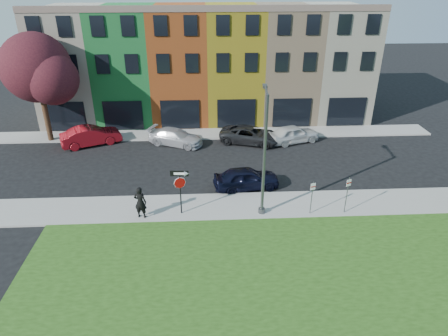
{
  "coord_description": "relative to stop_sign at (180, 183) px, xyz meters",
  "views": [
    {
      "loc": [
        -2.87,
        -17.76,
        13.21
      ],
      "look_at": [
        -1.73,
        4.0,
        2.21
      ],
      "focal_mm": 32.0,
      "sensor_mm": 36.0,
      "label": 1
    }
  ],
  "objects": [
    {
      "name": "sidewalk_near",
      "position": [
        6.35,
        0.68,
        -2.07
      ],
      "size": [
        40.0,
        3.0,
        0.12
      ],
      "primitive_type": "cube",
      "color": "gray",
      "rests_on": "ground"
    },
    {
      "name": "parked_car_dark",
      "position": [
        5.28,
        10.63,
        -1.43
      ],
      "size": [
        5.23,
        6.39,
        1.4
      ],
      "primitive_type": "imported",
      "rotation": [
        0.0,
        0.0,
        1.26
      ],
      "color": "black",
      "rests_on": "ground"
    },
    {
      "name": "parked_car_silver",
      "position": [
        -0.92,
        10.61,
        -1.47
      ],
      "size": [
        5.06,
        5.88,
        1.33
      ],
      "primitive_type": "imported",
      "rotation": [
        0.0,
        0.0,
        1.18
      ],
      "color": "#B4B4B9",
      "rests_on": "ground"
    },
    {
      "name": "rowhouse_block",
      "position": [
        1.85,
        18.86,
        2.86
      ],
      "size": [
        30.0,
        10.12,
        10.0
      ],
      "color": "beige",
      "rests_on": "ground"
    },
    {
      "name": "sidewalk_far",
      "position": [
        1.35,
        12.68,
        -2.07
      ],
      "size": [
        40.0,
        2.4,
        0.12
      ],
      "primitive_type": "cube",
      "color": "gray",
      "rests_on": "ground"
    },
    {
      "name": "parked_car_white",
      "position": [
        8.91,
        10.59,
        -1.39
      ],
      "size": [
        4.38,
        5.41,
        1.48
      ],
      "primitive_type": "imported",
      "rotation": [
        0.0,
        0.0,
        1.9
      ],
      "color": "silver",
      "rests_on": "ground"
    },
    {
      "name": "sedan_near",
      "position": [
        4.17,
        3.02,
        -1.4
      ],
      "size": [
        2.98,
        4.81,
        1.47
      ],
      "primitive_type": "imported",
      "rotation": [
        0.0,
        0.0,
        1.72
      ],
      "color": "black",
      "rests_on": "ground"
    },
    {
      "name": "parking_sign_b",
      "position": [
        9.69,
        -0.43,
        -0.56
      ],
      "size": [
        0.3,
        0.16,
        2.35
      ],
      "rotation": [
        0.0,
        0.0,
        0.4
      ],
      "color": "#4C4F52",
      "rests_on": "sidewalk_near"
    },
    {
      "name": "stop_sign",
      "position": [
        0.0,
        0.0,
        0.0
      ],
      "size": [
        1.05,
        0.12,
        2.82
      ],
      "rotation": [
        0.0,
        0.0,
        -0.07
      ],
      "color": "black",
      "rests_on": "sidewalk_near"
    },
    {
      "name": "tree_purple",
      "position": [
        -11.43,
        11.95,
        3.91
      ],
      "size": [
        6.5,
        5.68,
        8.78
      ],
      "color": "black",
      "rests_on": "sidewalk_far"
    },
    {
      "name": "man",
      "position": [
        -2.3,
        -0.3,
        -1.02
      ],
      "size": [
        0.92,
        0.77,
        1.98
      ],
      "primitive_type": "imported",
      "rotation": [
        0.0,
        0.0,
        2.93
      ],
      "color": "black",
      "rests_on": "sidewalk_near"
    },
    {
      "name": "parking_sign_a",
      "position": [
        7.63,
        -0.44,
        -0.68
      ],
      "size": [
        0.31,
        0.14,
        2.13
      ],
      "rotation": [
        0.0,
        0.0,
        0.32
      ],
      "color": "#4C4F52",
      "rests_on": "sidewalk_near"
    },
    {
      "name": "ground",
      "position": [
        4.35,
        -2.32,
        -2.13
      ],
      "size": [
        120.0,
        120.0,
        0.0
      ],
      "primitive_type": "plane",
      "color": "black",
      "rests_on": "ground"
    },
    {
      "name": "street_lamp",
      "position": [
        4.79,
        0.01,
        1.64
      ],
      "size": [
        0.52,
        2.58,
        7.24
      ],
      "rotation": [
        0.0,
        0.0,
        -0.08
      ],
      "color": "#4C4F52",
      "rests_on": "sidewalk_near"
    },
    {
      "name": "parked_car_red",
      "position": [
        -7.87,
        10.93,
        -1.34
      ],
      "size": [
        5.17,
        6.01,
        1.58
      ],
      "primitive_type": "imported",
      "rotation": [
        0.0,
        0.0,
        1.98
      ],
      "color": "maroon",
      "rests_on": "ground"
    }
  ]
}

